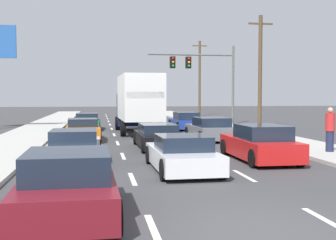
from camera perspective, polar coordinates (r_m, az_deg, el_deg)
name	(u,v)px	position (r m, az deg, el deg)	size (l,w,h in m)	color
ground_plane	(135,129)	(32.76, -4.24, -1.16)	(140.00, 140.00, 0.00)	#3D3D3F
sidewalk_right	(247,132)	(29.25, 10.07, -1.57)	(3.17, 80.00, 0.14)	#B2AFA8
sidewalk_left	(28,135)	(27.97, -17.48, -1.87)	(3.17, 80.00, 0.14)	#B2AFA8
lane_markings	(138,131)	(30.60, -3.91, -1.45)	(3.54, 57.00, 0.01)	silver
car_green	(87,122)	(32.64, -10.31, -0.24)	(1.85, 4.09, 1.19)	#196B38
car_orange	(83,130)	(24.65, -10.87, -1.30)	(2.00, 4.21, 1.21)	orange
car_silver	(74,147)	(16.67, -11.91, -3.43)	(1.95, 4.41, 1.20)	#B7BABF
car_maroon	(68,186)	(9.27, -12.72, -8.29)	(2.03, 4.14, 1.32)	maroon
box_truck	(138,101)	(28.76, -3.85, 2.50)	(2.69, 7.97, 3.73)	white
car_black	(157,137)	(20.61, -1.36, -2.15)	(1.94, 4.64, 1.14)	black
car_white	(182,154)	(14.43, 1.82, -4.43)	(1.97, 4.42, 1.17)	white
car_blue	(185,122)	(32.20, 2.25, -0.19)	(1.93, 4.10, 1.26)	#1E389E
car_gray	(210,129)	(24.52, 5.42, -1.21)	(2.05, 4.33, 1.26)	slate
car_red	(260,144)	(17.07, 11.69, -3.04)	(1.90, 4.53, 1.35)	red
traffic_signal_mast	(198,68)	(37.48, 3.91, 6.64)	(7.37, 0.69, 6.64)	#595B56
utility_pole_mid	(260,71)	(33.02, 11.73, 6.20)	(1.80, 0.28, 8.22)	brown
utility_pole_far	(200,77)	(54.53, 4.07, 5.48)	(1.80, 0.28, 9.11)	brown
pedestrian_near_corner	(330,129)	(19.40, 20.05, -1.15)	(0.38, 0.38, 1.82)	#1E233F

